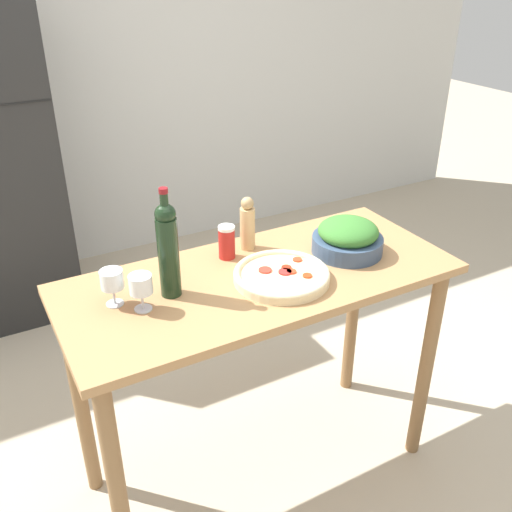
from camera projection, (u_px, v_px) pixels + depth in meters
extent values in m
plane|color=#BCAD93|center=(259.00, 466.00, 2.43)|extent=(14.00, 14.00, 0.00)
cube|color=silver|center=(84.00, 67.00, 3.56)|extent=(6.40, 0.06, 2.60)
cube|color=#A87A4C|center=(260.00, 279.00, 1.99)|extent=(1.39, 0.60, 0.03)
cylinder|color=olive|center=(118.00, 495.00, 1.76)|extent=(0.06, 0.06, 0.91)
cylinder|color=olive|center=(426.00, 367.00, 2.30)|extent=(0.06, 0.06, 0.91)
cylinder|color=olive|center=(80.00, 400.00, 2.13)|extent=(0.06, 0.06, 0.91)
cylinder|color=olive|center=(353.00, 309.00, 2.67)|extent=(0.06, 0.06, 0.91)
cylinder|color=black|center=(169.00, 258.00, 1.81)|extent=(0.07, 0.07, 0.27)
sphere|color=black|center=(165.00, 214.00, 1.74)|extent=(0.07, 0.07, 0.07)
cylinder|color=black|center=(164.00, 204.00, 1.72)|extent=(0.03, 0.03, 0.07)
cylinder|color=maroon|center=(163.00, 191.00, 1.70)|extent=(0.03, 0.03, 0.02)
cylinder|color=silver|center=(143.00, 309.00, 1.79)|extent=(0.06, 0.06, 0.00)
cylinder|color=silver|center=(142.00, 300.00, 1.78)|extent=(0.01, 0.01, 0.06)
cylinder|color=white|center=(141.00, 284.00, 1.75)|extent=(0.07, 0.07, 0.06)
cylinder|color=maroon|center=(141.00, 291.00, 1.76)|extent=(0.06, 0.06, 0.01)
cylinder|color=silver|center=(115.00, 304.00, 1.82)|extent=(0.06, 0.06, 0.00)
cylinder|color=silver|center=(114.00, 295.00, 1.80)|extent=(0.01, 0.01, 0.06)
cylinder|color=white|center=(112.00, 279.00, 1.77)|extent=(0.07, 0.07, 0.06)
cylinder|color=maroon|center=(113.00, 285.00, 1.78)|extent=(0.06, 0.06, 0.02)
cylinder|color=tan|center=(248.00, 229.00, 2.13)|extent=(0.06, 0.06, 0.16)
sphere|color=tan|center=(247.00, 203.00, 2.08)|extent=(0.05, 0.05, 0.05)
cylinder|color=#384C6B|center=(347.00, 245.00, 2.12)|extent=(0.26, 0.26, 0.06)
ellipsoid|color=#38752D|center=(348.00, 231.00, 2.09)|extent=(0.22, 0.22, 0.09)
cylinder|color=beige|center=(282.00, 277.00, 1.95)|extent=(0.33, 0.33, 0.02)
torus|color=beige|center=(282.00, 273.00, 1.94)|extent=(0.33, 0.33, 0.02)
cylinder|color=red|center=(291.00, 271.00, 1.95)|extent=(0.03, 0.03, 0.01)
cylinder|color=red|center=(297.00, 260.00, 2.02)|extent=(0.03, 0.03, 0.01)
cylinder|color=red|center=(307.00, 276.00, 1.92)|extent=(0.03, 0.03, 0.01)
cylinder|color=red|center=(285.00, 272.00, 1.95)|extent=(0.05, 0.05, 0.01)
cylinder|color=red|center=(265.00, 270.00, 1.96)|extent=(0.05, 0.05, 0.01)
cylinder|color=red|center=(286.00, 268.00, 1.97)|extent=(0.04, 0.04, 0.01)
cylinder|color=#B2231E|center=(227.00, 244.00, 2.07)|extent=(0.06, 0.06, 0.11)
cylinder|color=white|center=(226.00, 228.00, 2.04)|extent=(0.06, 0.06, 0.01)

